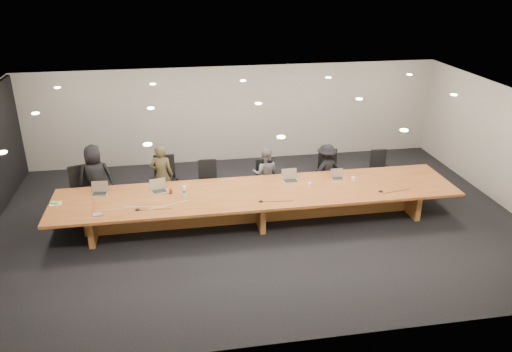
{
  "coord_description": "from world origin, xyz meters",
  "views": [
    {
      "loc": [
        -1.75,
        -9.96,
        5.46
      ],
      "look_at": [
        0.0,
        0.3,
        1.0
      ],
      "focal_mm": 35.0,
      "sensor_mm": 36.0,
      "label": 1
    }
  ],
  "objects": [
    {
      "name": "chair_mid_left",
      "position": [
        -1.02,
        1.22,
        0.53
      ],
      "size": [
        0.54,
        0.54,
        1.06
      ],
      "primitive_type": null,
      "rotation": [
        0.0,
        0.0,
        -0.01
      ],
      "color": "black",
      "rests_on": "ground"
    },
    {
      "name": "lime_gadget",
      "position": [
        -4.36,
        0.11,
        0.78
      ],
      "size": [
        0.21,
        0.16,
        0.03
      ],
      "primitive_type": "cube",
      "rotation": [
        0.0,
        0.0,
        -0.39
      ],
      "color": "#60CC36",
      "rests_on": "notepad"
    },
    {
      "name": "chair_right",
      "position": [
        2.01,
        1.27,
        0.56
      ],
      "size": [
        0.71,
        0.71,
        1.13
      ],
      "primitive_type": null,
      "rotation": [
        0.0,
        0.0,
        -0.27
      ],
      "color": "black",
      "rests_on": "ground"
    },
    {
      "name": "laptop_e",
      "position": [
        1.98,
        0.37,
        0.87
      ],
      "size": [
        0.3,
        0.22,
        0.23
      ],
      "primitive_type": null,
      "rotation": [
        0.0,
        0.0,
        -0.01
      ],
      "color": "#BCA78F",
      "rests_on": "conference_table"
    },
    {
      "name": "mic_right",
      "position": [
        2.71,
        -0.47,
        0.76
      ],
      "size": [
        0.13,
        0.13,
        0.03
      ],
      "primitive_type": "cone",
      "rotation": [
        0.0,
        0.0,
        0.18
      ],
      "color": "black",
      "rests_on": "conference_table"
    },
    {
      "name": "laptop_b",
      "position": [
        -2.17,
        0.35,
        0.89
      ],
      "size": [
        0.42,
        0.35,
        0.28
      ],
      "primitive_type": null,
      "rotation": [
        0.0,
        0.0,
        0.26
      ],
      "color": "#BCAB90",
      "rests_on": "conference_table"
    },
    {
      "name": "amber_mug",
      "position": [
        -1.93,
        0.22,
        0.8
      ],
      "size": [
        0.1,
        0.1,
        0.1
      ],
      "primitive_type": "cylinder",
      "rotation": [
        0.0,
        0.0,
        -0.36
      ],
      "color": "brown",
      "rests_on": "conference_table"
    },
    {
      "name": "laptop_d",
      "position": [
        0.84,
        0.41,
        0.89
      ],
      "size": [
        0.38,
        0.28,
        0.29
      ],
      "primitive_type": null,
      "rotation": [
        0.0,
        0.0,
        0.06
      ],
      "color": "#BCA88F",
      "rests_on": "conference_table"
    },
    {
      "name": "paper_cup_far",
      "position": [
        2.29,
        0.19,
        0.8
      ],
      "size": [
        0.11,
        0.11,
        0.1
      ],
      "primitive_type": "cone",
      "rotation": [
        0.0,
        0.0,
        -0.39
      ],
      "color": "white",
      "rests_on": "conference_table"
    },
    {
      "name": "person_d",
      "position": [
        1.93,
        1.13,
        0.67
      ],
      "size": [
        0.98,
        0.74,
        1.35
      ],
      "primitive_type": "imported",
      "rotation": [
        0.0,
        0.0,
        3.45
      ],
      "color": "black",
      "rests_on": "ground"
    },
    {
      "name": "notepad",
      "position": [
        -4.35,
        0.11,
        0.76
      ],
      "size": [
        0.26,
        0.22,
        0.01
      ],
      "primitive_type": "cube",
      "rotation": [
        0.0,
        0.0,
        0.14
      ],
      "color": "silver",
      "rests_on": "conference_table"
    },
    {
      "name": "chair_far_right",
      "position": [
        3.47,
        1.35,
        0.5
      ],
      "size": [
        0.52,
        0.52,
        0.99
      ],
      "primitive_type": null,
      "rotation": [
        0.0,
        0.0,
        -0.03
      ],
      "color": "black",
      "rests_on": "ground"
    },
    {
      "name": "paper_cup_near",
      "position": [
        1.21,
        0.1,
        0.79
      ],
      "size": [
        0.09,
        0.09,
        0.08
      ],
      "primitive_type": "cone",
      "rotation": [
        0.0,
        0.0,
        -0.32
      ],
      "color": "white",
      "rests_on": "conference_table"
    },
    {
      "name": "av_box",
      "position": [
        -3.41,
        -0.58,
        0.76
      ],
      "size": [
        0.19,
        0.14,
        0.03
      ],
      "primitive_type": "cube",
      "rotation": [
        0.0,
        0.0,
        0.03
      ],
      "color": "#ACABB0",
      "rests_on": "conference_table"
    },
    {
      "name": "person_c",
      "position": [
        0.38,
        1.19,
        0.66
      ],
      "size": [
        0.75,
        0.64,
        1.32
      ],
      "primitive_type": "imported",
      "rotation": [
        0.0,
        0.0,
        2.9
      ],
      "color": "slate",
      "rests_on": "ground"
    },
    {
      "name": "mic_center",
      "position": [
        -0.04,
        -0.52,
        0.76
      ],
      "size": [
        0.15,
        0.15,
        0.03
      ],
      "primitive_type": "cone",
      "rotation": [
        0.0,
        0.0,
        -0.29
      ],
      "color": "black",
      "rests_on": "conference_table"
    },
    {
      "name": "chair_far_left",
      "position": [
        -4.01,
        1.24,
        0.55
      ],
      "size": [
        0.71,
        0.71,
        1.1
      ],
      "primitive_type": null,
      "rotation": [
        0.0,
        0.0,
        0.31
      ],
      "color": "black",
      "rests_on": "ground"
    },
    {
      "name": "back_wall",
      "position": [
        0.0,
        4.0,
        1.4
      ],
      "size": [
        12.0,
        0.02,
        2.8
      ],
      "primitive_type": "cube",
      "color": "beige",
      "rests_on": "ground"
    },
    {
      "name": "chair_mid_right",
      "position": [
        0.45,
        1.27,
        0.5
      ],
      "size": [
        0.65,
        0.65,
        0.99
      ],
      "primitive_type": null,
      "rotation": [
        0.0,
        0.0,
        0.35
      ],
      "color": "black",
      "rests_on": "ground"
    },
    {
      "name": "ground",
      "position": [
        0.0,
        0.0,
        0.0
      ],
      "size": [
        12.0,
        12.0,
        0.0
      ],
      "primitive_type": "plane",
      "color": "black",
      "rests_on": "ground"
    },
    {
      "name": "person_b",
      "position": [
        -2.13,
        1.26,
        0.76
      ],
      "size": [
        0.6,
        0.44,
        1.53
      ],
      "primitive_type": "imported",
      "rotation": [
        0.0,
        0.0,
        3.0
      ],
      "color": "#3C3720",
      "rests_on": "ground"
    },
    {
      "name": "mic_left",
      "position": [
        -2.62,
        -0.47,
        0.77
      ],
      "size": [
        0.14,
        0.14,
        0.03
      ],
      "primitive_type": "cone",
      "rotation": [
        0.0,
        0.0,
        0.15
      ],
      "color": "black",
      "rests_on": "conference_table"
    },
    {
      "name": "conference_table",
      "position": [
        0.0,
        0.0,
        0.52
      ],
      "size": [
        9.0,
        1.8,
        0.75
      ],
      "color": "brown",
      "rests_on": "ground"
    },
    {
      "name": "laptop_a",
      "position": [
        -3.49,
        0.43,
        0.89
      ],
      "size": [
        0.37,
        0.28,
        0.28
      ],
      "primitive_type": null,
      "rotation": [
        0.0,
        0.0,
        -0.07
      ],
      "color": "tan",
      "rests_on": "conference_table"
    },
    {
      "name": "water_bottle",
      "position": [
        -1.64,
        0.03,
        0.87
      ],
      "size": [
        0.1,
        0.1,
        0.24
      ],
      "primitive_type": "cylinder",
      "rotation": [
        0.0,
        0.0,
        -0.34
      ],
      "color": "silver",
      "rests_on": "conference_table"
    },
    {
      "name": "chair_left",
      "position": [
        -2.06,
        1.33,
        0.6
      ],
      "size": [
        0.62,
        0.62,
        1.2
      ],
      "primitive_type": null,
      "rotation": [
        0.0,
        0.0,
        -0.01
      ],
      "color": "black",
      "rests_on": "ground"
    },
    {
      "name": "person_a",
      "position": [
        -3.67,
        1.27,
        0.81
      ],
      "size": [
        0.88,
        0.67,
        1.61
      ],
      "primitive_type": "imported",
      "rotation": [
        0.0,
        0.0,
        3.36
      ],
      "color": "black",
      "rests_on": "ground"
    }
  ]
}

